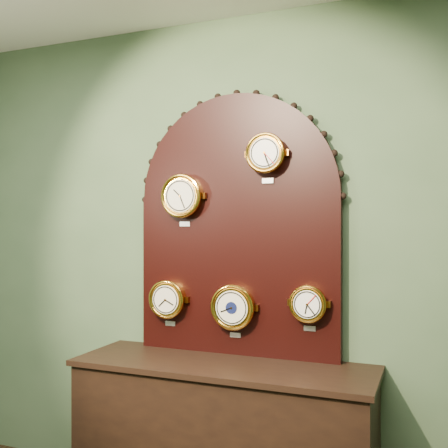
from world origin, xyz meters
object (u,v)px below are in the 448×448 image
at_px(shop_counter, 223,442).
at_px(display_board, 237,216).
at_px(hygrometer, 168,299).
at_px(tide_clock, 308,304).
at_px(roman_clock, 182,196).
at_px(arabic_clock, 266,153).
at_px(barometer, 233,307).

bearing_deg(shop_counter, display_board, 90.00).
xyz_separation_m(display_board, hygrometer, (-0.41, -0.07, -0.49)).
height_order(display_board, tide_clock, display_board).
height_order(shop_counter, roman_clock, roman_clock).
distance_m(display_board, tide_clock, 0.65).
bearing_deg(arabic_clock, hygrometer, -179.99).
xyz_separation_m(shop_counter, hygrometer, (-0.41, 0.15, 0.73)).
bearing_deg(hygrometer, shop_counter, -20.39).
height_order(hygrometer, barometer, hygrometer).
distance_m(roman_clock, tide_clock, 0.96).
bearing_deg(display_board, hygrometer, -170.82).
bearing_deg(shop_counter, roman_clock, 154.27).
height_order(shop_counter, barometer, barometer).
relative_size(roman_clock, hygrometer, 1.10).
relative_size(shop_counter, hygrometer, 5.71).
bearing_deg(tide_clock, shop_counter, -160.47).
height_order(arabic_clock, tide_clock, arabic_clock).
distance_m(shop_counter, hygrometer, 0.85).
height_order(arabic_clock, hygrometer, arabic_clock).
xyz_separation_m(roman_clock, hygrometer, (-0.10, 0.00, -0.61)).
distance_m(shop_counter, arabic_clock, 1.59).
bearing_deg(shop_counter, tide_clock, 19.53).
xyz_separation_m(shop_counter, tide_clock, (0.43, 0.15, 0.75)).
xyz_separation_m(roman_clock, tide_clock, (0.75, 0.00, -0.59)).
xyz_separation_m(roman_clock, arabic_clock, (0.51, 0.00, 0.23)).
height_order(barometer, tide_clock, tide_clock).
relative_size(roman_clock, tide_clock, 1.21).
xyz_separation_m(display_board, tide_clock, (0.43, -0.07, -0.47)).
xyz_separation_m(arabic_clock, hygrometer, (-0.61, -0.00, -0.84)).
bearing_deg(arabic_clock, shop_counter, -142.06).
bearing_deg(arabic_clock, display_board, 161.33).
bearing_deg(barometer, display_board, 93.62).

